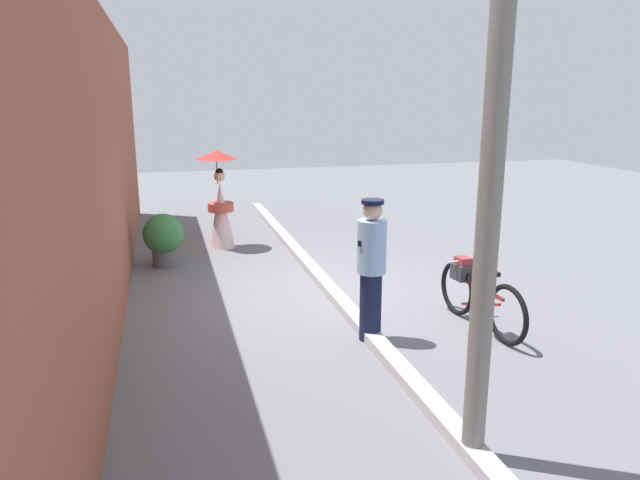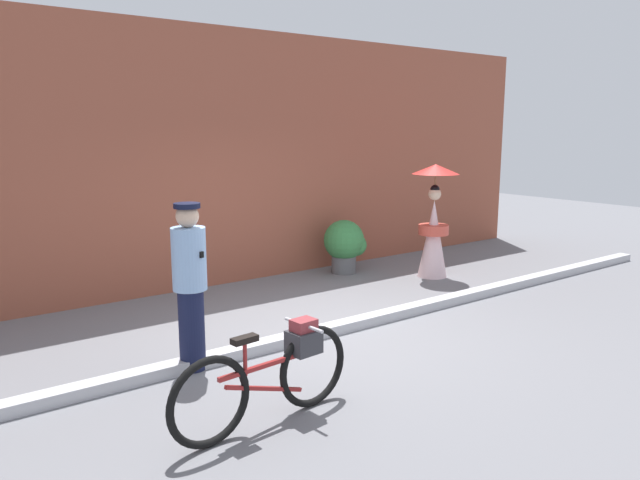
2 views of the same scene
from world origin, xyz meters
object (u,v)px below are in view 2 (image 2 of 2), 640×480
potted_plant_by_door (345,244)px  person_with_parasol (434,222)px  person_officer (190,282)px  bicycle_near_officer (272,373)px

potted_plant_by_door → person_with_parasol: bearing=-46.5°
person_officer → person_with_parasol: bearing=14.7°
bicycle_near_officer → person_with_parasol: (4.83, 2.71, 0.48)m
person_officer → potted_plant_by_door: (3.88, 2.33, -0.41)m
person_officer → potted_plant_by_door: 4.55m
person_officer → potted_plant_by_door: bearing=31.0°
person_officer → bicycle_near_officer: bearing=-88.0°
person_officer → potted_plant_by_door: person_officer is taller
bicycle_near_officer → potted_plant_by_door: size_ratio=1.96×
person_officer → potted_plant_by_door: size_ratio=1.88×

